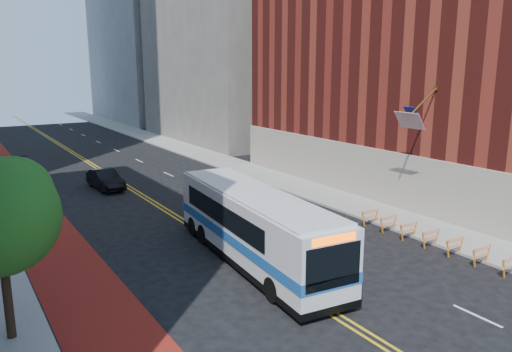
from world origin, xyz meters
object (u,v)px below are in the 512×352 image
object	(u,v)px
car_b	(105,179)
transit_bus	(253,225)
car_a	(5,194)
car_c	(24,168)

from	to	relation	value
car_b	transit_bus	bearing A→B (deg)	-88.54
transit_bus	car_b	world-z (taller)	transit_bus
car_a	car_b	xyz separation A→B (m)	(7.54, 0.98, 0.01)
car_b	car_a	bearing A→B (deg)	-176.91
car_c	transit_bus	bearing A→B (deg)	-76.68
transit_bus	car_a	distance (m)	21.02
car_a	car_c	bearing A→B (deg)	93.66
transit_bus	car_b	size ratio (longest dim) A/B	2.81
car_a	car_c	xyz separation A→B (m)	(2.66, 10.12, -0.05)
transit_bus	car_a	bearing A→B (deg)	122.14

